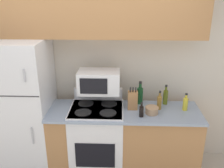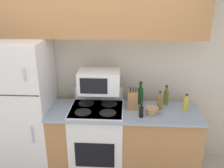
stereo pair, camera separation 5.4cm
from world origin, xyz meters
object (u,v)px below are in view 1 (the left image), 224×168
microwave (99,82)px  bottle_vinegar (159,102)px  refrigerator (21,108)px  bottle_olive_oil (165,97)px  bottle_cooking_spray (185,104)px  bottle_wine_green (140,95)px  bottle_soy_sauce (141,111)px  stove (97,139)px  knife_block (133,100)px  bowl (152,110)px

microwave → bottle_vinegar: size_ratio=2.12×
refrigerator → microwave: bearing=2.9°
bottle_vinegar → bottle_olive_oil: (0.10, 0.15, 0.01)m
bottle_cooking_spray → bottle_wine_green: (-0.54, 0.17, 0.03)m
bottle_vinegar → bottle_soy_sauce: bearing=-138.8°
bottle_cooking_spray → bottle_wine_green: 0.57m
bottle_wine_green → stove: bearing=-158.8°
stove → bottle_olive_oil: 1.04m
bottle_vinegar → bottle_cooking_spray: size_ratio=1.09×
refrigerator → bottle_wine_green: (1.51, 0.14, 0.15)m
knife_block → bowl: size_ratio=1.77×
microwave → bottle_soy_sauce: microwave is taller
stove → bottle_soy_sauce: (0.54, -0.15, 0.50)m
refrigerator → bottle_vinegar: (1.74, -0.02, 0.12)m
stove → bottle_cooking_spray: 1.20m
refrigerator → bottle_olive_oil: size_ratio=6.76×
bottle_soy_sauce → microwave: bearing=151.9°
bottle_soy_sauce → bottle_olive_oil: 0.49m
bottle_olive_oil → bottle_wine_green: 0.33m
refrigerator → bowl: size_ratio=10.72×
knife_block → bottle_vinegar: knife_block is taller
bottle_olive_oil → bottle_vinegar: bearing=-122.9°
refrigerator → bowl: bearing=-4.9°
bottle_cooking_spray → microwave: bearing=175.5°
microwave → bottle_olive_oil: bearing=5.6°
bottle_soy_sauce → bottle_wine_green: size_ratio=0.60×
knife_block → bottle_olive_oil: size_ratio=1.12×
stove → bowl: stove is taller
microwave → bottle_soy_sauce: 0.63m
bowl → refrigerator: bearing=175.1°
refrigerator → stove: size_ratio=1.61×
refrigerator → bottle_soy_sauce: (1.51, -0.22, 0.10)m
bottle_wine_green → microwave: bearing=-170.2°
microwave → bottle_cooking_spray: bearing=-4.5°
bottle_olive_oil → bowl: bearing=-126.2°
knife_block → bowl: 0.26m
bowl → bottle_cooking_spray: bearing=14.6°
bowl → bottle_vinegar: (0.10, 0.12, 0.05)m
bottle_soy_sauce → bottle_cooking_spray: size_ratio=0.82×
bottle_soy_sauce → bottle_vinegar: 0.31m
bottle_vinegar → bottle_olive_oil: bearing=57.1°
stove → microwave: microwave is taller
refrigerator → bottle_cooking_spray: bearing=-0.9°
microwave → knife_block: 0.47m
stove → bottle_soy_sauce: size_ratio=6.05×
bottle_cooking_spray → bottle_olive_oil: (-0.22, 0.17, 0.02)m
refrigerator → bottle_olive_oil: bearing=4.1°
bottle_cooking_spray → bottle_olive_oil: bottle_olive_oil is taller
bowl → bottle_wine_green: size_ratio=0.55×
stove → bottle_wine_green: 0.80m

